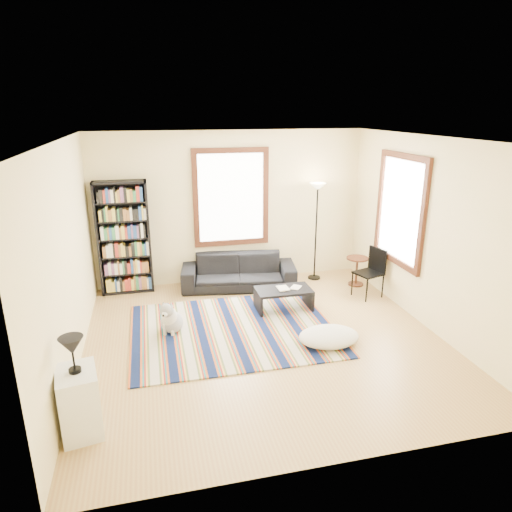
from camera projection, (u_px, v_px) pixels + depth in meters
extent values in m
cube|color=tan|center=(264.00, 342.00, 6.58)|extent=(5.00, 5.00, 0.10)
cube|color=white|center=(265.00, 135.00, 5.68)|extent=(5.00, 5.00, 0.10)
cube|color=#FFDFAB|center=(230.00, 207.00, 8.49)|extent=(5.00, 0.10, 2.80)
cube|color=#FFDFAB|center=(341.00, 333.00, 3.77)|extent=(5.00, 0.10, 2.80)
cube|color=#FFDFAB|center=(63.00, 260.00, 5.57)|extent=(0.10, 5.00, 2.80)
cube|color=#FFDFAB|center=(433.00, 234.00, 6.69)|extent=(0.10, 5.00, 2.80)
cube|color=white|center=(231.00, 198.00, 8.35)|extent=(1.20, 0.06, 1.60)
cube|color=white|center=(400.00, 210.00, 7.35)|extent=(0.06, 1.20, 1.60)
cube|color=#0C183F|center=(233.00, 330.00, 6.82)|extent=(2.99, 2.39, 0.02)
imported|color=black|center=(239.00, 272.00, 8.38)|extent=(2.16, 1.11, 0.60)
cube|color=black|center=(124.00, 238.00, 7.97)|extent=(0.90, 0.30, 2.00)
cube|color=black|center=(283.00, 299.00, 7.47)|extent=(1.02, 0.82, 0.36)
imported|color=beige|center=(278.00, 289.00, 7.39)|extent=(0.24, 0.18, 0.02)
imported|color=beige|center=(292.00, 287.00, 7.49)|extent=(0.24, 0.25, 0.02)
ellipsoid|color=beige|center=(329.00, 337.00, 6.41)|extent=(0.94, 0.76, 0.22)
cylinder|color=#4E2713|center=(357.00, 271.00, 8.49)|extent=(0.44, 0.44, 0.54)
cube|color=black|center=(368.00, 273.00, 7.92)|extent=(0.52, 0.51, 0.86)
cube|color=white|center=(80.00, 402.00, 4.59)|extent=(0.46, 0.56, 0.70)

